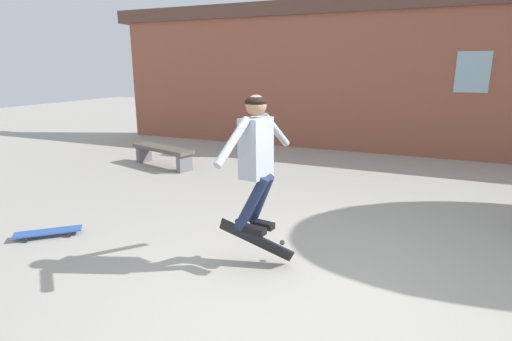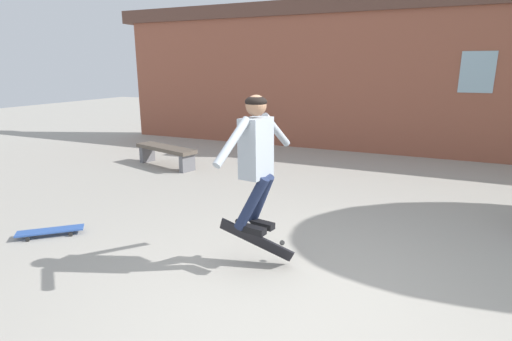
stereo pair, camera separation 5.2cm
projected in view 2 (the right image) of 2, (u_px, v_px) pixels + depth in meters
ground_plane at (290, 294)px, 3.86m from camera, size 40.00×40.00×0.00m
building_backdrop at (389, 74)px, 9.74m from camera, size 15.84×0.52×4.82m
park_bench at (166, 152)px, 8.76m from camera, size 1.69×0.85×0.44m
skater at (256, 153)px, 4.05m from camera, size 0.41×1.32×1.42m
skateboard_flipping at (256, 240)px, 4.39m from camera, size 0.87×0.31×0.50m
skateboard_resting at (50, 231)px, 5.18m from camera, size 0.72×0.68×0.08m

